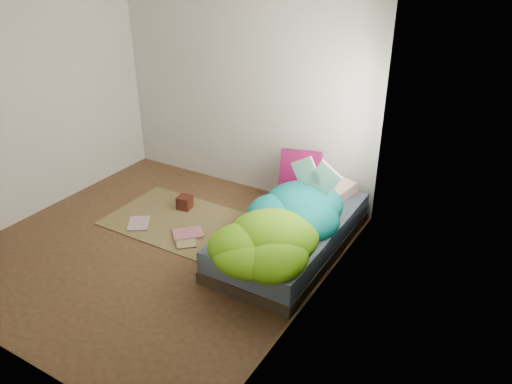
% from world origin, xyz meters
% --- Properties ---
extents(ground, '(3.50, 3.50, 0.00)m').
position_xyz_m(ground, '(0.00, 0.00, 0.00)').
color(ground, '#432D19').
rests_on(ground, ground).
extents(room_walls, '(3.54, 3.54, 2.62)m').
position_xyz_m(room_walls, '(0.01, 0.01, 1.63)').
color(room_walls, silver).
rests_on(room_walls, ground).
extents(bed, '(1.00, 2.00, 0.34)m').
position_xyz_m(bed, '(1.22, 0.72, 0.17)').
color(bed, '#392E1F').
rests_on(bed, ground).
extents(duvet, '(0.96, 1.84, 0.34)m').
position_xyz_m(duvet, '(1.22, 0.50, 0.51)').
color(duvet, '#077577').
rests_on(duvet, bed).
extents(rug, '(1.60, 1.10, 0.01)m').
position_xyz_m(rug, '(-0.15, 0.55, 0.01)').
color(rug, brown).
rests_on(rug, ground).
extents(pillow_floral, '(0.68, 0.54, 0.13)m').
position_xyz_m(pillow_floral, '(1.26, 1.52, 0.41)').
color(pillow_floral, white).
rests_on(pillow_floral, bed).
extents(pillow_magenta, '(0.48, 0.27, 0.46)m').
position_xyz_m(pillow_magenta, '(0.97, 1.41, 0.57)').
color(pillow_magenta, '#4A041E').
rests_on(pillow_magenta, bed).
extents(open_book, '(0.48, 0.15, 0.29)m').
position_xyz_m(open_book, '(1.30, 1.07, 0.82)').
color(open_book, '#3F922F').
rests_on(open_book, duvet).
extents(wooden_box, '(0.18, 0.18, 0.16)m').
position_xyz_m(wooden_box, '(-0.27, 0.82, 0.09)').
color(wooden_box, '#37100C').
rests_on(wooden_box, rug).
extents(floor_book_a, '(0.37, 0.39, 0.02)m').
position_xyz_m(floor_book_a, '(-0.58, 0.18, 0.02)').
color(floor_book_a, beige).
rests_on(floor_book_a, rug).
extents(floor_book_b, '(0.40, 0.40, 0.03)m').
position_xyz_m(floor_book_b, '(0.04, 0.44, 0.03)').
color(floor_book_b, pink).
rests_on(floor_book_b, rug).
extents(floor_book_c, '(0.34, 0.35, 0.02)m').
position_xyz_m(floor_book_c, '(0.13, 0.16, 0.02)').
color(floor_book_c, tan).
rests_on(floor_book_c, rug).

